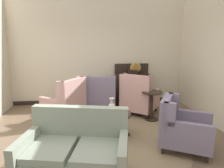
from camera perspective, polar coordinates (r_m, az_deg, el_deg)
ground at (r=3.95m, az=-1.94°, el=-17.71°), size 8.37×8.37×0.00m
wall_back at (r=6.43m, az=-3.87°, el=9.63°), size 5.46×0.08×3.40m
wall_right at (r=5.20m, az=28.03°, el=7.75°), size 0.08×4.19×3.40m
baseboard_back at (r=6.64m, az=-3.65°, el=-4.67°), size 5.30×0.03×0.12m
area_rug at (r=4.21m, az=-2.23°, el=-15.63°), size 3.26×3.26×0.01m
coffee_table at (r=4.28m, az=0.09°, el=-9.35°), size 0.77×0.77×0.51m
porcelain_vase at (r=4.17m, az=-0.03°, el=-6.30°), size 0.14×0.14×0.32m
settee at (r=3.11m, az=-9.93°, el=-18.07°), size 1.59×1.15×0.98m
armchair_near_sideboard at (r=5.22m, az=-12.42°, el=-5.15°), size 1.12×1.12×1.06m
armchair_back_corner at (r=5.60m, az=7.35°, el=-3.77°), size 1.19×1.21×1.10m
armchair_far_left at (r=5.72m, az=-3.04°, el=-3.45°), size 0.85×0.88×1.03m
armchair_beside_settee at (r=4.01m, az=18.60°, el=-11.30°), size 1.11×1.06×0.95m
side_table at (r=5.21m, az=10.84°, el=-5.19°), size 0.50×0.50×0.73m
sideboard at (r=6.41m, az=5.58°, el=-0.86°), size 1.05×0.40×1.25m
gramophone at (r=6.22m, az=6.30°, el=4.83°), size 0.42×0.50×0.51m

